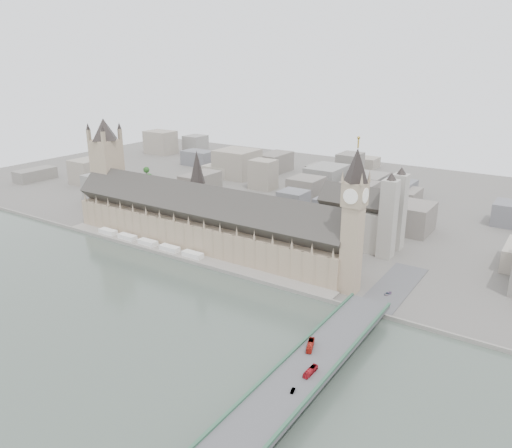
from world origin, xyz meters
The scene contains 17 objects.
ground centered at (0.00, 0.00, 0.00)m, with size 900.00×900.00×0.00m, color #595651.
embankment_wall centered at (0.00, -15.00, 1.50)m, with size 600.00×1.50×3.00m, color gray.
river_terrace centered at (0.00, -7.50, 1.00)m, with size 270.00×15.00×2.00m, color gray.
terrace_tents centered at (-40.00, -7.00, 4.00)m, with size 118.00×7.00×4.00m.
palace_of_westminster centered at (0.00, 19.70, 22.71)m, with size 265.00×40.73×55.44m.
elizabeth_tower centered at (138.00, 8.00, 58.09)m, with size 17.00×17.00×107.50m.
victoria_tower centered at (-122.00, 26.00, 55.20)m, with size 30.00×30.00×100.00m.
central_tower centered at (-10.00, 26.00, 57.92)m, with size 13.00×13.00×48.00m.
westminster_bridge centered at (162.00, -87.50, 5.12)m, with size 25.00×325.00×10.25m, color #474749.
bridge_parapets centered at (162.00, -132.00, 10.82)m, with size 25.00×235.00×1.15m, color #305841, non-canonical shape.
westminster_abbey centered at (110.92, 95.00, 25.08)m, with size 68.00×36.00×64.00m.
city_skyline_inland centered at (0.00, 245.00, 19.00)m, with size 720.00×360.00×38.00m, color gray, non-canonical shape.
park_trees centered at (-10.00, 60.00, 7.50)m, with size 110.00×30.00×15.00m, color #174217, non-canonical shape.
red_bus_north centered at (155.82, -84.34, 11.97)m, with size 2.89×12.37×3.45m, color #AA1D13.
red_bus_south centered at (166.22, -104.16, 11.74)m, with size 2.51×10.73×2.99m, color #AD151F.
car_silver centered at (165.76, -120.54, 10.91)m, with size 1.40×4.02×1.32m, color gray.
car_approach centered at (168.66, -2.13, 11.07)m, with size 2.29×5.64×1.64m, color gray.
Camera 1 is at (256.59, -288.56, 155.03)m, focal length 35.00 mm.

